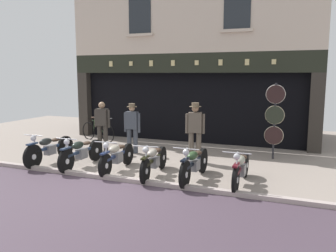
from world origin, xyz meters
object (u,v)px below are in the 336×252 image
object	(u,v)px
motorcycle_left	(81,152)
shopkeeper_center	(132,126)
advert_board_near	(159,98)
motorcycle_center	(154,160)
motorcycle_right	(241,168)
advert_board_far	(133,94)
tyre_sign_pole	(275,116)
motorcycle_far_left	(49,148)
motorcycle_center_right	(194,163)
salesman_left	(102,124)
motorcycle_center_left	(117,156)
leaning_bicycle	(98,131)
salesman_right	(195,129)

from	to	relation	value
motorcycle_left	shopkeeper_center	xyz separation A→B (m)	(0.51, 2.06, 0.47)
advert_board_near	motorcycle_center	bearing A→B (deg)	-68.10
motorcycle_right	advert_board_far	xyz separation A→B (m)	(-5.15, 4.55, 1.35)
tyre_sign_pole	advert_board_near	distance (m)	4.80
motorcycle_left	motorcycle_right	bearing A→B (deg)	179.03
shopkeeper_center	motorcycle_left	bearing A→B (deg)	71.45
advert_board_near	motorcycle_far_left	bearing A→B (deg)	-107.49
motorcycle_center_right	salesman_left	xyz separation A→B (m)	(-3.79, 1.91, 0.49)
motorcycle_center_left	leaning_bicycle	world-z (taller)	leaning_bicycle
motorcycle_left	salesman_right	size ratio (longest dim) A/B	1.18
motorcycle_far_left	salesman_right	world-z (taller)	salesman_right
tyre_sign_pole	leaning_bicycle	distance (m)	6.63
tyre_sign_pole	advert_board_far	bearing A→B (deg)	163.51
leaning_bicycle	advert_board_near	bearing A→B (deg)	135.12
tyre_sign_pole	leaning_bicycle	size ratio (longest dim) A/B	1.33
motorcycle_left	salesman_left	distance (m)	2.04
motorcycle_far_left	shopkeeper_center	bearing A→B (deg)	-128.29
motorcycle_center	leaning_bicycle	bearing A→B (deg)	-47.51
motorcycle_left	motorcycle_center_right	bearing A→B (deg)	178.36
advert_board_far	salesman_right	bearing A→B (deg)	-39.47
leaning_bicycle	salesman_right	bearing A→B (deg)	84.11
motorcycle_left	advert_board_near	distance (m)	4.76
motorcycle_far_left	salesman_right	bearing A→B (deg)	-156.61
motorcycle_left	shopkeeper_center	size ratio (longest dim) A/B	1.26
advert_board_far	tyre_sign_pole	bearing A→B (deg)	-16.49
motorcycle_center_left	motorcycle_left	bearing A→B (deg)	-3.16
tyre_sign_pole	motorcycle_far_left	bearing A→B (deg)	-153.70
motorcycle_center_left	salesman_left	bearing A→B (deg)	-52.73
motorcycle_right	leaning_bicycle	distance (m)	6.95
advert_board_near	leaning_bicycle	distance (m)	2.69
shopkeeper_center	motorcycle_right	bearing A→B (deg)	147.83
motorcycle_center_left	motorcycle_center	world-z (taller)	motorcycle_center_left
motorcycle_left	salesman_left	world-z (taller)	salesman_left
advert_board_near	leaning_bicycle	bearing A→B (deg)	-149.97
salesman_right	motorcycle_far_left	bearing A→B (deg)	10.79
motorcycle_far_left	motorcycle_center_left	distance (m)	2.21
motorcycle_center	salesman_right	size ratio (longest dim) A/B	1.15
motorcycle_far_left	motorcycle_center_right	size ratio (longest dim) A/B	1.01
motorcycle_left	leaning_bicycle	bearing A→B (deg)	-64.94
motorcycle_center	salesman_right	xyz separation A→B (m)	(0.53, 1.74, 0.56)
motorcycle_center	advert_board_near	distance (m)	5.14
advert_board_far	motorcycle_far_left	bearing A→B (deg)	-94.05
salesman_left	shopkeeper_center	bearing A→B (deg)	-176.04
salesman_right	tyre_sign_pole	bearing A→B (deg)	-162.54
leaning_bicycle	motorcycle_center_left	bearing A→B (deg)	54.80
shopkeeper_center	motorcycle_center	bearing A→B (deg)	124.55
motorcycle_far_left	tyre_sign_pole	world-z (taller)	tyre_sign_pole
advert_board_far	leaning_bicycle	world-z (taller)	advert_board_far
motorcycle_center_left	motorcycle_right	bearing A→B (deg)	177.02
motorcycle_center_right	leaning_bicycle	bearing A→B (deg)	-33.68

